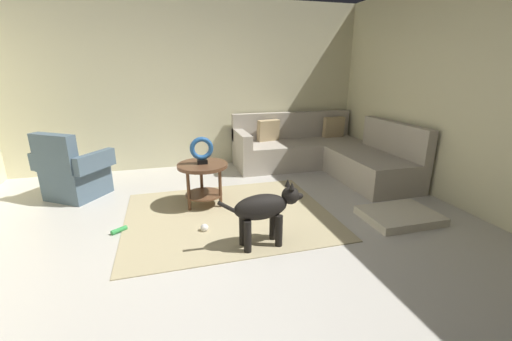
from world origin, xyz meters
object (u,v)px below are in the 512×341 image
Objects in this scene: dog_toy_ball at (204,228)px; sectional_couch at (323,153)px; side_table at (203,174)px; dog_toy_rope at (119,230)px; dog at (265,209)px; torus_sculpture at (202,150)px; armchair at (73,174)px; dog_bed_mat at (400,216)px.

sectional_couch is at bearing 37.23° from dog_toy_ball.
dog_toy_rope is (-0.94, -0.46, -0.39)m from side_table.
dog is 1.57m from dog_toy_rope.
torus_sculpture is 1.24m from dog.
dog_toy_rope is (0.65, -1.19, -0.30)m from armchair.
dog is 0.76m from dog_toy_ball.
dog_toy_rope is at bearing -154.00° from side_table.
armchair is at bearing 155.23° from side_table.
torus_sculpture is (1.59, -0.73, 0.39)m from armchair.
dog_bed_mat is (-0.01, -1.94, -0.24)m from sectional_couch.
dog_toy_rope is at bearing -120.17° from dog.
side_table is 1.19m from dog.
armchair is 6.14× the size of dog_toy_rope.
side_table is at bearing -163.13° from dog.
sectional_couch is at bearing 89.84° from dog_bed_mat.
sectional_couch is 6.90× the size of torus_sculpture.
dog_bed_mat is at bearing -25.38° from side_table.
sectional_couch reaches higher than torus_sculpture.
dog_toy_ball is at bearing 171.89° from dog_bed_mat.
sectional_couch is at bearing 38.06° from armchair.
dog_toy_ball is at bearing -142.77° from sectional_couch.
dog_toy_ball is at bearing -14.21° from dog_toy_rope.
armchair is 2.08m from dog_toy_ball.
dog is at bearing -67.95° from side_table.
dog_bed_mat is (2.07, -0.98, -0.67)m from torus_sculpture.
armchair is at bearing -176.46° from sectional_couch.
sectional_couch is 2.29m from side_table.
sectional_couch is at bearing 25.25° from dog_toy_rope.
dog_toy_rope is at bearing -154.00° from torus_sculpture.
torus_sculpture is at bearing 26.00° from dog_toy_rope.
dog_toy_ball is (-2.15, -1.64, -0.25)m from sectional_couch.
torus_sculpture is at bearing -163.13° from dog.
sectional_couch is 27.01× the size of dog_toy_ball.
dog_bed_mat is 9.60× the size of dog_toy_ball.
torus_sculpture is 2.00× the size of dog_toy_rope.
dog_toy_ball is 0.51× the size of dog_toy_rope.
sectional_couch reaches higher than dog_bed_mat.
side_table reaches higher than dog_toy_ball.
armchair is 1.39m from dog_toy_rope.
side_table is (-2.07, -0.96, 0.13)m from sectional_couch.
dog_bed_mat is at bearing 9.40° from armchair.
dog_toy_ball is at bearing -134.22° from dog.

